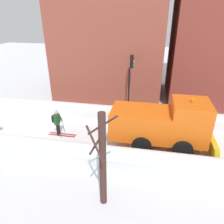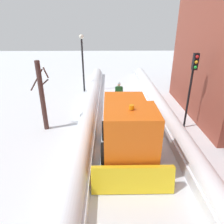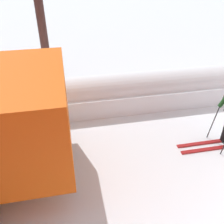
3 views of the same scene
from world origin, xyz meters
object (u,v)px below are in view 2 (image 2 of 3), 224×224
bare_tree_near (42,96)px  plow_truck (127,125)px  traffic_light_pole (192,78)px  street_lamp (82,56)px  skier (119,92)px

bare_tree_near → plow_truck: bearing=152.7°
traffic_light_pole → bare_tree_near: size_ratio=1.09×
plow_truck → street_lamp: size_ratio=1.17×
traffic_light_pole → street_lamp: bearing=-46.6°
street_lamp → bare_tree_near: street_lamp is taller
skier → traffic_light_pole: bearing=133.2°
bare_tree_near → street_lamp: bearing=-102.1°
traffic_light_pole → bare_tree_near: bearing=-0.6°
skier → street_lamp: 5.03m
plow_truck → skier: plow_truck is taller
plow_truck → street_lamp: street_lamp is taller
traffic_light_pole → bare_tree_near: traffic_light_pole is taller
skier → bare_tree_near: bare_tree_near is taller
plow_truck → bare_tree_near: bare_tree_near is taller
traffic_light_pole → bare_tree_near: 8.67m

